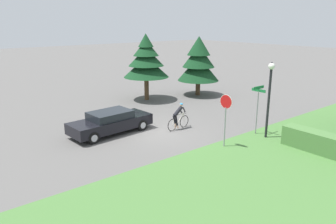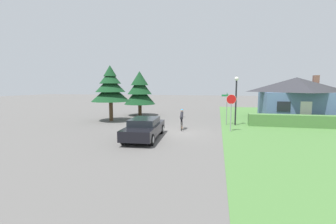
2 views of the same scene
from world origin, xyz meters
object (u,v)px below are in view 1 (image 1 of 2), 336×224
street_lamp (270,88)px  street_name_sign (258,101)px  cyclist (178,117)px  stop_sign (226,110)px  sedan_left_lane (111,122)px  conifer_tall_far (199,62)px  conifer_tall_near (146,61)px

street_lamp → street_name_sign: size_ratio=1.51×
cyclist → street_lamp: 5.45m
street_lamp → stop_sign: bearing=-100.8°
sedan_left_lane → stop_sign: size_ratio=1.79×
conifer_tall_far → sedan_left_lane: bearing=-69.1°
sedan_left_lane → street_name_sign: bearing=-43.5°
cyclist → conifer_tall_far: (-6.03, 7.42, 2.15)m
sedan_left_lane → conifer_tall_near: (-5.52, 6.43, 2.54)m
cyclist → conifer_tall_near: bearing=62.5°
sedan_left_lane → cyclist: 3.98m
cyclist → stop_sign: size_ratio=0.65×
stop_sign → street_lamp: street_lamp is taller
conifer_tall_near → stop_sign: bearing=-14.8°
sedan_left_lane → stop_sign: stop_sign is taller
street_lamp → sedan_left_lane: bearing=-133.5°
stop_sign → conifer_tall_far: bearing=-43.0°
stop_sign → street_name_sign: bearing=-91.7°
conifer_tall_near → conifer_tall_far: conifer_tall_near is taller
sedan_left_lane → stop_sign: 6.64m
conifer_tall_far → stop_sign: bearing=-37.5°
street_name_sign → conifer_tall_far: size_ratio=0.55×
sedan_left_lane → stop_sign: (5.49, 3.52, 1.27)m
sedan_left_lane → street_lamp: bearing=-47.4°
cyclist → stop_sign: bearing=-96.0°
stop_sign → street_lamp: 3.01m
conifer_tall_near → conifer_tall_far: bearing=73.5°
stop_sign → conifer_tall_near: (-11.01, 2.91, 1.26)m
sedan_left_lane → street_name_sign: 8.41m
street_name_sign → conifer_tall_far: bearing=154.5°
conifer_tall_near → street_name_sign: bearing=-0.1°
sedan_left_lane → conifer_tall_near: 8.84m
street_name_sign → conifer_tall_near: bearing=179.9°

